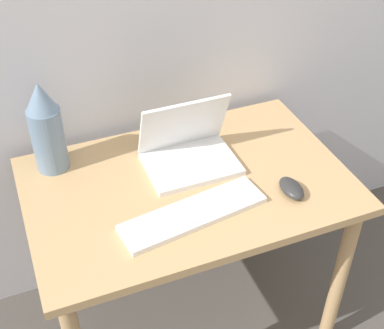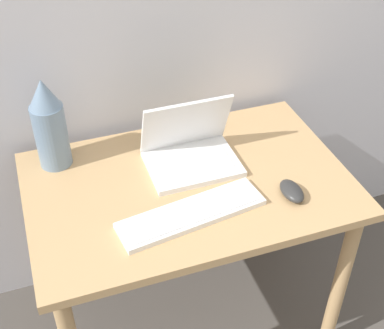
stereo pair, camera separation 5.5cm
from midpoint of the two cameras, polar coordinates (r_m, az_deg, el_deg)
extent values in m
cube|color=tan|center=(1.71, -1.35, -2.25)|extent=(1.02, 0.67, 0.03)
cylinder|color=tan|center=(1.97, 14.64, -11.82)|extent=(0.05, 0.05, 0.69)
cylinder|color=tan|center=(2.10, -15.81, -7.98)|extent=(0.05, 0.05, 0.69)
cylinder|color=tan|center=(2.29, 7.07, -2.02)|extent=(0.05, 0.05, 0.69)
cube|color=white|center=(1.76, -1.02, 0.10)|extent=(0.29, 0.22, 0.02)
cube|color=silver|center=(1.74, -0.89, 0.18)|extent=(0.24, 0.12, 0.00)
cube|color=white|center=(1.74, -1.84, 4.27)|extent=(0.29, 0.09, 0.21)
cube|color=black|center=(1.75, -1.96, 4.56)|extent=(0.26, 0.07, 0.18)
cube|color=white|center=(1.58, -0.85, -5.27)|extent=(0.46, 0.18, 0.02)
cube|color=silver|center=(1.57, -0.86, -5.01)|extent=(0.42, 0.15, 0.00)
ellipsoid|color=#2D2D2D|center=(1.67, 9.65, -2.52)|extent=(0.06, 0.11, 0.04)
cylinder|color=slate|center=(1.76, -15.93, 2.59)|extent=(0.10, 0.10, 0.22)
cone|color=slate|center=(1.68, -16.85, 6.91)|extent=(0.10, 0.10, 0.09)
camera|label=1|loc=(0.03, -90.97, -0.78)|focal=50.00mm
camera|label=2|loc=(0.03, 89.03, 0.78)|focal=50.00mm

